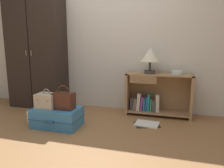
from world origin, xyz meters
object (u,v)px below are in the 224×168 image
Objects in this scene: bowl at (177,73)px; bottle at (30,116)px; bookshelf at (155,95)px; wardrobe at (37,52)px; open_book_on_floor at (147,124)px; train_case at (47,101)px; suitcase_large at (57,117)px; table_lamp at (150,56)px; handbag at (64,100)px.

bowl is 0.99× the size of bottle.
bowl reaches higher than bookshelf.
wardrobe is at bearing -179.31° from bowl.
bottle is 1.73m from open_book_on_floor.
wardrobe is 1.24m from bottle.
wardrobe is at bearing 129.11° from train_case.
bowl is at bearing 49.49° from open_book_on_floor.
wardrobe is 1.44m from suitcase_large.
suitcase_large is 2.41× the size of train_case.
train_case is at bearing -152.73° from bowl.
table_lamp is at bearing 94.33° from open_book_on_floor.
open_book_on_floor is (2.03, -0.42, -0.97)m from wardrobe.
suitcase_large is (-1.18, -0.84, -0.82)m from table_lamp.
bowl is at bearing 0.69° from wardrobe.
bookshelf is 1.68m from train_case.
wardrobe is 2.29m from open_book_on_floor.
table_lamp is 1.21× the size of handbag.
suitcase_large reaches higher than open_book_on_floor.
bowl reaches higher than bottle.
train_case is (-1.72, -0.89, -0.34)m from bowl.
suitcase_large is at bearing -152.00° from bowl.
bottle is at bearing -154.25° from bookshelf.
bowl is 2.31m from bottle.
open_book_on_floor is (-0.07, -0.49, -0.32)m from bookshelf.
bookshelf is 1.97m from bottle.
wardrobe reaches higher than train_case.
open_book_on_floor is (0.03, -0.44, -0.95)m from table_lamp.
bowl is 0.92m from open_book_on_floor.
wardrobe reaches higher than table_lamp.
open_book_on_floor is (-0.38, -0.45, -0.70)m from bowl.
table_lamp is 1.66m from suitcase_large.
table_lamp is 2.04m from bottle.
table_lamp is at bearing 0.65° from wardrobe.
bookshelf is at bearing 33.37° from train_case.
suitcase_large is at bearing -4.31° from bottle.
open_book_on_floor is (1.09, 0.41, -0.38)m from handbag.
wardrobe is 2.43m from bowl.
bookshelf is 0.64m from table_lamp.
wardrobe is 1.26m from train_case.
table_lamp reaches higher than bookshelf.
handbag is (-1.06, -0.86, -0.57)m from table_lamp.
open_book_on_floor is at bearing 20.72° from handbag.
wardrobe reaches higher than handbag.
suitcase_large is 1.98× the size of handbag.
wardrobe is at bearing 113.66° from bottle.
open_book_on_floor is at bearing 18.15° from train_case.
train_case reaches higher than open_book_on_floor.
bottle is at bearing -154.12° from table_lamp.
wardrobe is at bearing 135.23° from suitcase_large.
bookshelf is 1.57× the size of suitcase_large.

